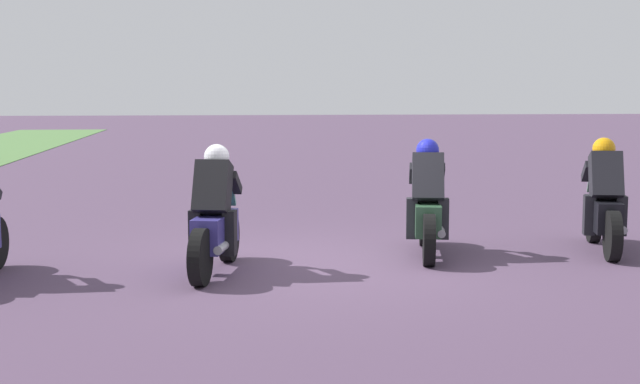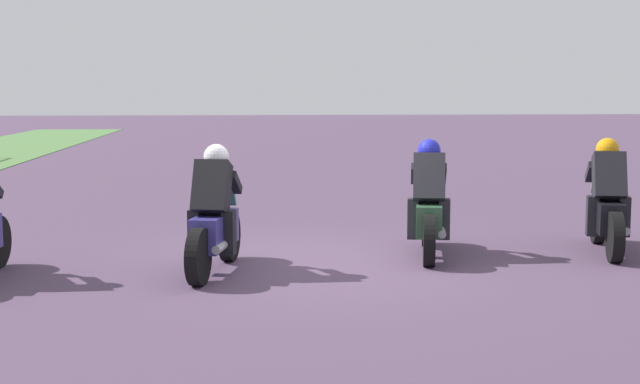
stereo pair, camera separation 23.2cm
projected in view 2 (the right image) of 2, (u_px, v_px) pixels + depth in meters
ground_plane at (321, 264)px, 10.89m from camera, size 120.00×120.00×0.00m
rider_lane_a at (607, 206)px, 11.58m from camera, size 2.02×0.65×1.51m
rider_lane_b at (429, 208)px, 11.36m from camera, size 2.03×0.62×1.51m
rider_lane_c at (215, 220)px, 10.31m from camera, size 2.02×0.64×1.51m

